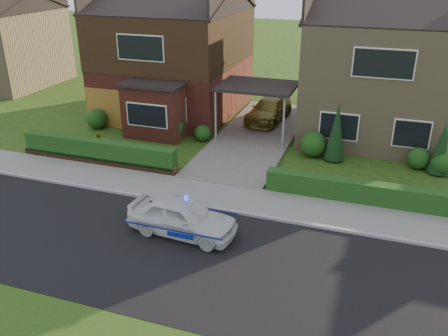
% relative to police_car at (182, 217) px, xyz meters
% --- Properties ---
extents(ground, '(120.00, 120.00, 0.00)m').
position_rel_police_car_xyz_m(ground, '(-0.14, -1.20, -0.64)').
color(ground, '#224312').
rests_on(ground, ground).
extents(road, '(60.00, 6.00, 0.02)m').
position_rel_police_car_xyz_m(road, '(-0.14, -1.20, -0.64)').
color(road, black).
rests_on(road, ground).
extents(kerb, '(60.00, 0.16, 0.12)m').
position_rel_police_car_xyz_m(kerb, '(-0.14, 1.85, -0.58)').
color(kerb, '#9E9993').
rests_on(kerb, ground).
extents(sidewalk, '(60.00, 2.00, 0.10)m').
position_rel_police_car_xyz_m(sidewalk, '(-0.14, 2.90, -0.59)').
color(sidewalk, slate).
rests_on(sidewalk, ground).
extents(driveway, '(3.80, 12.00, 0.12)m').
position_rel_police_car_xyz_m(driveway, '(-0.14, 9.80, -0.58)').
color(driveway, '#666059').
rests_on(driveway, ground).
extents(house_left, '(7.50, 9.53, 7.25)m').
position_rel_police_car_xyz_m(house_left, '(-5.92, 12.70, 3.17)').
color(house_left, brown).
rests_on(house_left, ground).
extents(house_right, '(7.50, 8.06, 7.25)m').
position_rel_police_car_xyz_m(house_right, '(5.66, 12.79, 3.03)').
color(house_right, tan).
rests_on(house_right, ground).
extents(carport_link, '(3.80, 3.00, 2.77)m').
position_rel_police_car_xyz_m(carport_link, '(-0.14, 9.75, 2.02)').
color(carport_link, black).
rests_on(carport_link, ground).
extents(garage_door, '(2.20, 0.10, 2.10)m').
position_rel_police_car_xyz_m(garage_door, '(-8.39, 8.76, 0.41)').
color(garage_door, brown).
rests_on(garage_door, ground).
extents(dwarf_wall, '(7.70, 0.25, 0.36)m').
position_rel_police_car_xyz_m(dwarf_wall, '(-5.94, 4.10, -0.46)').
color(dwarf_wall, brown).
rests_on(dwarf_wall, ground).
extents(hedge_left, '(7.50, 0.55, 0.90)m').
position_rel_police_car_xyz_m(hedge_left, '(-5.94, 4.25, -0.64)').
color(hedge_left, '#123A12').
rests_on(hedge_left, ground).
extents(hedge_right, '(7.50, 0.55, 0.80)m').
position_rel_police_car_xyz_m(hedge_right, '(5.66, 4.15, -0.64)').
color(hedge_right, '#123A12').
rests_on(hedge_right, ground).
extents(shrub_left_far, '(1.08, 1.08, 1.08)m').
position_rel_police_car_xyz_m(shrub_left_far, '(-8.64, 8.30, -0.10)').
color(shrub_left_far, '#123A12').
rests_on(shrub_left_far, ground).
extents(shrub_left_mid, '(1.32, 1.32, 1.32)m').
position_rel_police_car_xyz_m(shrub_left_mid, '(-4.14, 8.10, 0.02)').
color(shrub_left_mid, '#123A12').
rests_on(shrub_left_mid, ground).
extents(shrub_left_near, '(0.84, 0.84, 0.84)m').
position_rel_police_car_xyz_m(shrub_left_near, '(-2.54, 8.40, -0.22)').
color(shrub_left_near, '#123A12').
rests_on(shrub_left_near, ground).
extents(shrub_right_near, '(1.20, 1.20, 1.20)m').
position_rel_police_car_xyz_m(shrub_right_near, '(3.06, 8.20, -0.04)').
color(shrub_right_near, '#123A12').
rests_on(shrub_right_near, ground).
extents(shrub_right_mid, '(0.96, 0.96, 0.96)m').
position_rel_police_car_xyz_m(shrub_right_mid, '(7.66, 8.30, -0.16)').
color(shrub_right_mid, '#123A12').
rests_on(shrub_right_mid, ground).
extents(shrub_right_far, '(1.08, 1.08, 1.08)m').
position_rel_police_car_xyz_m(shrub_right_far, '(8.66, 8.00, -0.10)').
color(shrub_right_far, '#123A12').
rests_on(shrub_right_far, ground).
extents(conifer_a, '(0.90, 0.90, 2.60)m').
position_rel_police_car_xyz_m(conifer_a, '(4.06, 8.00, 0.66)').
color(conifer_a, black).
rests_on(conifer_a, ground).
extents(conifer_b, '(0.90, 0.90, 2.20)m').
position_rel_police_car_xyz_m(conifer_b, '(8.46, 8.00, 0.46)').
color(conifer_b, black).
rests_on(conifer_b, ground).
extents(neighbour_left, '(6.50, 7.00, 5.20)m').
position_rel_police_car_xyz_m(neighbour_left, '(-20.14, 14.80, 1.96)').
color(neighbour_left, tan).
rests_on(neighbour_left, ground).
extents(police_car, '(3.43, 3.83, 1.44)m').
position_rel_police_car_xyz_m(police_car, '(0.00, 0.00, 0.00)').
color(police_car, silver).
rests_on(police_car, ground).
extents(driveway_car, '(2.15, 4.34, 1.21)m').
position_rel_police_car_xyz_m(driveway_car, '(-0.10, 12.35, 0.09)').
color(driveway_car, olive).
rests_on(driveway_car, driveway).
extents(potted_plant_a, '(0.41, 0.34, 0.67)m').
position_rel_police_car_xyz_m(potted_plant_a, '(-9.14, 5.45, -0.30)').
color(potted_plant_a, gray).
rests_on(potted_plant_a, ground).
extents(potted_plant_b, '(0.48, 0.44, 0.69)m').
position_rel_police_car_xyz_m(potted_plant_b, '(-7.10, 5.97, -0.29)').
color(potted_plant_b, gray).
rests_on(potted_plant_b, ground).
extents(potted_plant_c, '(0.48, 0.48, 0.80)m').
position_rel_police_car_xyz_m(potted_plant_c, '(-2.64, 4.80, -0.24)').
color(potted_plant_c, gray).
rests_on(potted_plant_c, ground).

